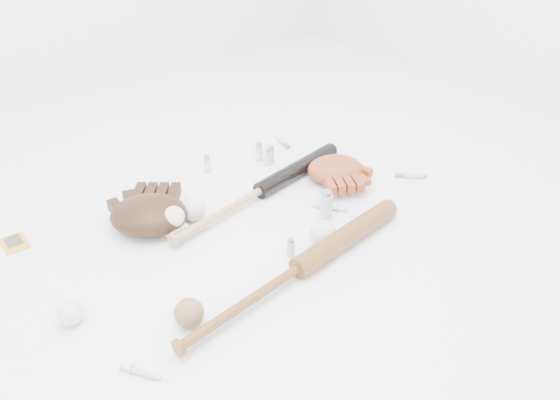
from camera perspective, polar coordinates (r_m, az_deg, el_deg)
bat_dark at (r=1.88m, az=-2.00°, el=1.04°), size 0.83×0.18×0.06m
bat_wood at (r=1.55m, az=2.00°, el=-7.09°), size 0.89×0.15×0.07m
glove_dark at (r=1.77m, az=-13.53°, el=-1.47°), size 0.41×0.41×0.11m
glove_tan at (r=1.99m, az=5.84°, el=3.22°), size 0.33×0.33×0.09m
trading_card at (r=1.87m, az=-25.98°, el=-4.10°), size 0.07×0.10×0.01m
pedestal at (r=1.74m, az=-10.85°, el=-3.09°), size 0.07×0.07×0.04m
baseball_on_pedestal at (r=1.71m, az=-11.02°, el=-1.72°), size 0.07×0.07×0.07m
baseball_left at (r=1.51m, az=-21.05°, el=-10.93°), size 0.07×0.07×0.07m
baseball_upper at (r=1.79m, az=-9.04°, el=-0.91°), size 0.08×0.08×0.08m
baseball_mid at (r=1.67m, az=4.51°, el=-3.41°), size 0.08×0.08×0.08m
baseball_aged at (r=1.43m, az=-9.48°, el=-11.57°), size 0.08×0.08×0.08m
syringe_0 at (r=1.36m, az=-14.06°, el=-17.12°), size 0.10×0.13×0.02m
syringe_1 at (r=1.84m, az=4.93°, el=-0.68°), size 0.12×0.15×0.02m
syringe_2 at (r=2.25m, az=0.18°, el=6.12°), size 0.05×0.14×0.02m
syringe_3 at (r=2.07m, az=13.76°, el=2.49°), size 0.13×0.13×0.02m
vial_0 at (r=2.06m, az=-7.61°, el=3.82°), size 0.03×0.03×0.07m
vial_1 at (r=2.11m, az=-2.19°, el=5.06°), size 0.03×0.03×0.07m
vial_2 at (r=2.08m, az=-1.23°, el=4.52°), size 0.03×0.03×0.07m
vial_3 at (r=1.78m, az=4.85°, el=-0.43°), size 0.04×0.04×0.10m
vial_4 at (r=1.62m, az=1.13°, el=-4.96°), size 0.02×0.02×0.06m
vial_5 at (r=2.10m, az=-0.94°, el=4.78°), size 0.03×0.03×0.07m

